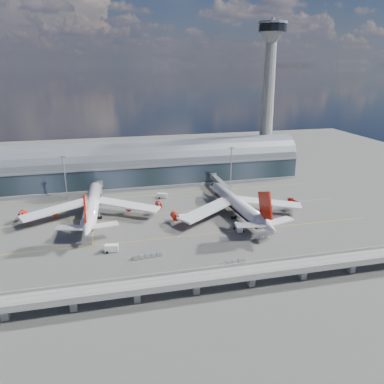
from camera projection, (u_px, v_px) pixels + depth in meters
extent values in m
plane|color=#474744|center=(168.00, 228.00, 178.17)|extent=(500.00, 500.00, 0.00)
cube|color=gold|center=(172.00, 237.00, 168.95)|extent=(200.00, 0.25, 0.01)
cube|color=gold|center=(162.00, 213.00, 196.60)|extent=(200.00, 0.25, 0.01)
cube|color=gold|center=(154.00, 195.00, 224.25)|extent=(200.00, 0.25, 0.01)
cube|color=gold|center=(93.00, 212.00, 198.15)|extent=(0.25, 80.00, 0.01)
cube|color=gold|center=(220.00, 202.00, 213.48)|extent=(0.25, 80.00, 0.01)
cube|color=#1E2B32|center=(148.00, 172.00, 247.81)|extent=(200.00, 28.00, 14.00)
cylinder|color=slate|center=(147.00, 161.00, 245.57)|extent=(200.00, 28.00, 28.00)
cube|color=gray|center=(150.00, 167.00, 232.67)|extent=(200.00, 1.00, 1.20)
cube|color=gray|center=(148.00, 181.00, 249.86)|extent=(200.00, 30.00, 1.20)
cube|color=gray|center=(264.00, 167.00, 272.00)|extent=(18.00, 18.00, 8.00)
cone|color=gray|center=(267.00, 109.00, 258.87)|extent=(10.00, 10.00, 90.00)
cone|color=gray|center=(272.00, 36.00, 243.82)|extent=(16.00, 16.00, 8.00)
cylinder|color=black|center=(272.00, 28.00, 242.21)|extent=(18.00, 18.00, 5.00)
cylinder|color=slate|center=(273.00, 23.00, 241.25)|extent=(19.00, 19.00, 1.50)
cylinder|color=gray|center=(273.00, 20.00, 240.77)|extent=(2.40, 2.40, 3.00)
cube|color=gray|center=(196.00, 279.00, 125.71)|extent=(220.00, 8.50, 1.20)
cube|color=gray|center=(199.00, 283.00, 121.67)|extent=(220.00, 0.40, 1.20)
cube|color=gray|center=(193.00, 270.00, 129.05)|extent=(220.00, 0.40, 1.20)
cube|color=gray|center=(197.00, 280.00, 124.12)|extent=(220.00, 0.12, 0.12)
cube|color=gray|center=(195.00, 275.00, 126.89)|extent=(220.00, 0.12, 0.12)
cube|color=gray|center=(5.00, 312.00, 113.53)|extent=(2.20, 2.20, 5.00)
cube|color=gray|center=(73.00, 303.00, 117.91)|extent=(2.20, 2.20, 5.00)
cube|color=gray|center=(137.00, 295.00, 122.29)|extent=(2.20, 2.20, 5.00)
cube|color=gray|center=(196.00, 287.00, 126.67)|extent=(2.20, 2.20, 5.00)
cube|color=gray|center=(251.00, 279.00, 131.05)|extent=(2.20, 2.20, 5.00)
cube|color=gray|center=(303.00, 273.00, 135.43)|extent=(2.20, 2.20, 5.00)
cube|color=gray|center=(352.00, 266.00, 139.81)|extent=(2.20, 2.20, 5.00)
cylinder|color=gray|center=(65.00, 178.00, 213.91)|extent=(0.70, 0.70, 25.00)
cube|color=gray|center=(63.00, 157.00, 209.84)|extent=(3.00, 0.40, 1.00)
cylinder|color=gray|center=(231.00, 168.00, 235.80)|extent=(0.70, 0.70, 25.00)
cube|color=gray|center=(232.00, 148.00, 231.74)|extent=(3.00, 0.40, 1.00)
cylinder|color=white|center=(92.00, 204.00, 190.78)|extent=(9.30, 56.09, 6.74)
cone|color=white|center=(95.00, 186.00, 219.70)|extent=(7.12, 8.72, 6.74)
cone|color=white|center=(87.00, 229.00, 159.62)|extent=(7.31, 12.93, 6.74)
cube|color=red|center=(86.00, 208.00, 159.90)|extent=(1.31, 12.61, 13.94)
cube|color=white|center=(56.00, 210.00, 185.98)|extent=(34.28, 22.15, 2.72)
cube|color=white|center=(127.00, 205.00, 192.20)|extent=(33.50, 24.54, 2.72)
cylinder|color=red|center=(55.00, 212.00, 188.43)|extent=(3.61, 5.41, 3.37)
cylinder|color=red|center=(22.00, 214.00, 185.67)|extent=(3.61, 5.41, 3.37)
cylinder|color=red|center=(129.00, 207.00, 194.88)|extent=(3.61, 5.41, 3.37)
cylinder|color=red|center=(159.00, 205.00, 197.64)|extent=(3.61, 5.41, 3.37)
cylinder|color=gray|center=(95.00, 200.00, 210.69)|extent=(0.53, 0.53, 3.16)
cylinder|color=gray|center=(86.00, 217.00, 187.85)|extent=(0.63, 0.63, 3.16)
cylinder|color=gray|center=(99.00, 216.00, 189.04)|extent=(0.63, 0.63, 3.16)
cylinder|color=black|center=(86.00, 219.00, 188.17)|extent=(2.39, 1.68, 1.58)
cylinder|color=black|center=(99.00, 218.00, 189.36)|extent=(2.39, 1.68, 1.58)
cylinder|color=white|center=(237.00, 203.00, 192.29)|extent=(10.71, 53.51, 6.38)
cone|color=white|center=(216.00, 186.00, 219.20)|extent=(7.08, 9.29, 6.38)
cone|color=white|center=(268.00, 226.00, 163.11)|extent=(7.44, 13.67, 6.38)
cube|color=red|center=(265.00, 205.00, 163.41)|extent=(1.84, 13.17, 14.56)
cube|color=white|center=(207.00, 210.00, 185.53)|extent=(32.66, 25.32, 2.72)
cube|color=white|center=(269.00, 203.00, 195.65)|extent=(33.94, 21.20, 2.72)
cylinder|color=black|center=(237.00, 206.00, 192.85)|extent=(9.31, 48.00, 5.42)
cylinder|color=red|center=(204.00, 212.00, 187.96)|extent=(3.96, 5.77, 3.52)
cylinder|color=red|center=(175.00, 216.00, 183.46)|extent=(3.96, 5.77, 3.52)
cylinder|color=red|center=(267.00, 205.00, 198.45)|extent=(3.96, 5.77, 3.52)
cylinder|color=red|center=(293.00, 202.00, 202.94)|extent=(3.96, 5.77, 3.52)
cylinder|color=gray|center=(223.00, 200.00, 210.72)|extent=(0.55, 0.55, 3.30)
cylinder|color=gray|center=(234.00, 216.00, 188.84)|extent=(0.66, 0.66, 3.30)
cylinder|color=gray|center=(246.00, 214.00, 190.91)|extent=(0.66, 0.66, 3.30)
cylinder|color=black|center=(234.00, 218.00, 189.18)|extent=(2.55, 1.84, 1.65)
cylinder|color=black|center=(246.00, 216.00, 191.24)|extent=(2.55, 1.84, 1.65)
cube|color=gray|center=(99.00, 190.00, 217.52)|extent=(3.00, 24.00, 3.00)
cube|color=gray|center=(99.00, 196.00, 206.46)|extent=(3.60, 3.60, 3.40)
cylinder|color=gray|center=(99.00, 184.00, 228.58)|extent=(4.40, 4.40, 4.00)
cylinder|color=gray|center=(100.00, 202.00, 207.58)|extent=(0.50, 0.50, 3.40)
cylinder|color=black|center=(100.00, 204.00, 208.01)|extent=(1.40, 0.80, 0.80)
cube|color=gray|center=(219.00, 182.00, 231.55)|extent=(3.00, 28.00, 3.00)
cube|color=gray|center=(226.00, 189.00, 218.65)|extent=(3.60, 3.60, 3.40)
cylinder|color=gray|center=(213.00, 176.00, 244.45)|extent=(4.40, 4.40, 4.00)
cylinder|color=gray|center=(226.00, 195.00, 219.77)|extent=(0.50, 0.50, 3.40)
cylinder|color=black|center=(226.00, 197.00, 220.20)|extent=(1.40, 0.80, 0.80)
cube|color=silver|center=(112.00, 248.00, 155.38)|extent=(5.82, 3.34, 2.86)
cylinder|color=black|center=(116.00, 250.00, 156.42)|extent=(1.40, 2.87, 0.99)
cylinder|color=black|center=(108.00, 251.00, 155.16)|extent=(1.40, 2.87, 0.99)
cube|color=silver|center=(185.00, 216.00, 188.63)|extent=(7.18, 2.31, 2.31)
cylinder|color=black|center=(190.00, 218.00, 189.38)|extent=(0.88, 2.25, 0.80)
cylinder|color=black|center=(181.00, 219.00, 188.54)|extent=(0.88, 2.25, 0.80)
cube|color=silver|center=(239.00, 227.00, 175.17)|extent=(3.63, 6.94, 2.86)
cylinder|color=black|center=(237.00, 228.00, 177.42)|extent=(2.88, 1.45, 0.99)
cylinder|color=black|center=(241.00, 232.00, 173.74)|extent=(2.88, 1.45, 0.99)
cube|color=silver|center=(229.00, 197.00, 215.98)|extent=(3.26, 5.61, 2.75)
cylinder|color=black|center=(228.00, 198.00, 217.97)|extent=(2.76, 1.37, 0.95)
cylinder|color=black|center=(229.00, 200.00, 214.77)|extent=(2.76, 1.37, 0.95)
cube|color=silver|center=(162.00, 195.00, 218.98)|extent=(6.26, 4.16, 2.53)
cylinder|color=black|center=(165.00, 197.00, 220.33)|extent=(1.68, 2.59, 0.88)
cylinder|color=black|center=(159.00, 198.00, 218.34)|extent=(1.68, 2.59, 0.88)
cube|color=gray|center=(223.00, 266.00, 144.19)|extent=(2.64, 1.91, 0.31)
cube|color=silver|center=(223.00, 264.00, 143.92)|extent=(2.22, 1.77, 1.54)
cube|color=gray|center=(229.00, 265.00, 145.05)|extent=(2.64, 1.91, 0.31)
cube|color=silver|center=(229.00, 263.00, 144.78)|extent=(2.22, 1.77, 1.54)
cube|color=gray|center=(235.00, 264.00, 145.91)|extent=(2.64, 1.91, 0.31)
cube|color=silver|center=(235.00, 262.00, 145.64)|extent=(2.22, 1.77, 1.54)
cube|color=gray|center=(241.00, 263.00, 146.77)|extent=(2.64, 1.91, 0.31)
cube|color=silver|center=(241.00, 261.00, 146.50)|extent=(2.22, 1.77, 1.54)
cube|color=gray|center=(136.00, 259.00, 149.52)|extent=(2.39, 1.72, 0.28)
cube|color=silver|center=(136.00, 257.00, 149.28)|extent=(2.01, 1.59, 1.41)
cube|color=gray|center=(142.00, 258.00, 150.28)|extent=(2.39, 1.72, 0.28)
cube|color=silver|center=(142.00, 256.00, 150.04)|extent=(2.01, 1.59, 1.41)
cube|color=gray|center=(148.00, 257.00, 151.03)|extent=(2.39, 1.72, 0.28)
cube|color=silver|center=(148.00, 255.00, 150.79)|extent=(2.01, 1.59, 1.41)
cube|color=gray|center=(154.00, 256.00, 151.78)|extent=(2.39, 1.72, 0.28)
cube|color=silver|center=(154.00, 255.00, 151.54)|extent=(2.01, 1.59, 1.41)
cube|color=gray|center=(160.00, 255.00, 152.54)|extent=(2.39, 1.72, 0.28)
cube|color=silver|center=(160.00, 254.00, 152.29)|extent=(2.01, 1.59, 1.41)
cube|color=gray|center=(258.00, 240.00, 165.98)|extent=(2.49, 2.13, 0.26)
cube|color=silver|center=(258.00, 238.00, 165.75)|extent=(2.13, 1.91, 1.32)
cube|color=gray|center=(262.00, 239.00, 167.28)|extent=(2.49, 2.13, 0.26)
cube|color=silver|center=(262.00, 237.00, 167.05)|extent=(2.13, 1.91, 1.32)
cube|color=gray|center=(265.00, 237.00, 168.57)|extent=(2.49, 2.13, 0.26)
cube|color=silver|center=(266.00, 236.00, 168.35)|extent=(2.13, 1.91, 1.32)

